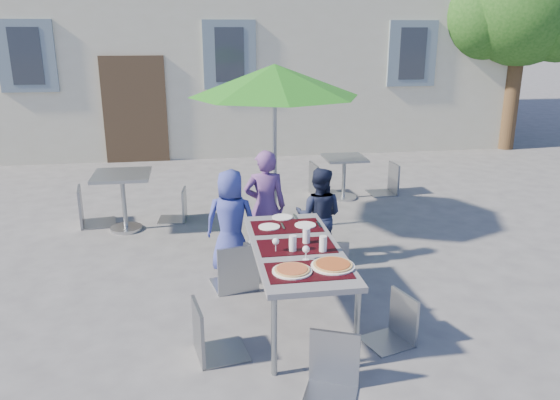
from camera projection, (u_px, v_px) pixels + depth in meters
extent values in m
plane|color=#4B4B4E|center=(294.00, 339.00, 4.94)|extent=(90.00, 90.00, 0.00)
cube|color=#402F1E|center=(135.00, 110.00, 11.36)|extent=(1.30, 0.06, 2.20)
cube|color=slate|center=(26.00, 56.00, 10.73)|extent=(1.10, 0.06, 1.40)
cube|color=#262B33|center=(26.00, 56.00, 10.72)|extent=(0.60, 0.04, 1.10)
cube|color=slate|center=(230.00, 55.00, 11.34)|extent=(1.10, 0.06, 1.40)
cube|color=#262B33|center=(230.00, 55.00, 11.32)|extent=(0.60, 0.04, 1.10)
cube|color=slate|center=(412.00, 54.00, 11.94)|extent=(1.10, 0.06, 1.40)
cube|color=#262B33|center=(413.00, 54.00, 11.92)|extent=(0.60, 0.04, 1.10)
cylinder|color=#49341F|center=(512.00, 89.00, 12.58)|extent=(0.36, 0.36, 2.80)
sphere|color=#174412|center=(523.00, 1.00, 12.02)|extent=(2.80, 2.80, 2.80)
sphere|color=#174412|center=(481.00, 16.00, 12.27)|extent=(2.00, 2.00, 2.00)
cube|color=#4D4D53|center=(296.00, 249.00, 5.09)|extent=(0.80, 1.85, 0.05)
cylinder|color=gray|center=(274.00, 336.00, 4.33)|extent=(0.05, 0.05, 0.70)
cylinder|color=gray|center=(357.00, 329.00, 4.43)|extent=(0.05, 0.05, 0.70)
cylinder|color=gray|center=(251.00, 253.00, 5.96)|extent=(0.05, 0.05, 0.70)
cylinder|color=gray|center=(312.00, 249.00, 6.07)|extent=(0.05, 0.05, 0.70)
cube|color=black|center=(309.00, 271.00, 4.56)|extent=(0.70, 0.42, 0.01)
cube|color=black|center=(296.00, 246.00, 5.08)|extent=(0.70, 0.42, 0.01)
cube|color=black|center=(286.00, 226.00, 5.60)|extent=(0.70, 0.42, 0.01)
cylinder|color=white|center=(292.00, 271.00, 4.54)|extent=(0.34, 0.34, 0.01)
cylinder|color=tan|center=(292.00, 270.00, 4.53)|extent=(0.30, 0.30, 0.01)
cylinder|color=#90330D|center=(292.00, 269.00, 4.53)|extent=(0.26, 0.26, 0.01)
cylinder|color=white|center=(333.00, 266.00, 4.64)|extent=(0.38, 0.38, 0.01)
cylinder|color=tan|center=(333.00, 264.00, 4.63)|extent=(0.34, 0.34, 0.01)
cylinder|color=maroon|center=(333.00, 264.00, 4.63)|extent=(0.29, 0.29, 0.01)
cylinder|color=silver|center=(293.00, 243.00, 4.95)|extent=(0.07, 0.07, 0.15)
cylinder|color=silver|center=(306.00, 236.00, 5.14)|extent=(0.07, 0.07, 0.15)
cylinder|color=silver|center=(323.00, 244.00, 4.94)|extent=(0.07, 0.07, 0.15)
cylinder|color=silver|center=(276.00, 251.00, 4.96)|extent=(0.06, 0.06, 0.00)
cylinder|color=silver|center=(276.00, 248.00, 4.95)|extent=(0.01, 0.01, 0.08)
sphere|color=silver|center=(276.00, 241.00, 4.93)|extent=(0.06, 0.06, 0.06)
cylinder|color=silver|center=(306.00, 260.00, 4.79)|extent=(0.06, 0.06, 0.00)
cylinder|color=silver|center=(306.00, 256.00, 4.78)|extent=(0.01, 0.01, 0.08)
sphere|color=silver|center=(306.00, 249.00, 4.76)|extent=(0.06, 0.06, 0.06)
cylinder|color=white|center=(269.00, 227.00, 5.56)|extent=(0.22, 0.22, 0.01)
cube|color=#B6B9BF|center=(283.00, 226.00, 5.59)|extent=(0.02, 0.18, 0.00)
cylinder|color=white|center=(305.00, 225.00, 5.62)|extent=(0.22, 0.22, 0.01)
cube|color=#B6B9BF|center=(319.00, 224.00, 5.64)|extent=(0.02, 0.18, 0.00)
cylinder|color=white|center=(282.00, 217.00, 5.85)|extent=(0.22, 0.22, 0.01)
cube|color=#B6B9BF|center=(295.00, 217.00, 5.87)|extent=(0.02, 0.18, 0.00)
imported|color=#343D8F|center=(231.00, 222.00, 6.19)|extent=(0.66, 0.51, 1.21)
imported|color=#5D3976|center=(265.00, 207.00, 6.44)|extent=(0.52, 0.35, 1.37)
imported|color=#191F37|center=(319.00, 216.00, 6.42)|extent=(0.65, 0.52, 1.17)
cube|color=#93999F|center=(232.00, 245.00, 5.86)|extent=(0.52, 0.52, 0.03)
cube|color=#93999F|center=(237.00, 228.00, 5.59)|extent=(0.44, 0.12, 0.53)
cylinder|color=#93999F|center=(245.00, 257.00, 6.16)|extent=(0.02, 0.02, 0.47)
cylinder|color=#93999F|center=(212.00, 261.00, 6.04)|extent=(0.02, 0.02, 0.47)
cylinder|color=#93999F|center=(255.00, 270.00, 5.82)|extent=(0.02, 0.02, 0.47)
cylinder|color=#93999F|center=(220.00, 275.00, 5.70)|extent=(0.02, 0.02, 0.47)
cube|color=gray|center=(265.00, 241.00, 6.07)|extent=(0.51, 0.51, 0.03)
cube|color=gray|center=(262.00, 227.00, 5.82)|extent=(0.39, 0.15, 0.48)
cylinder|color=gray|center=(283.00, 254.00, 6.28)|extent=(0.02, 0.02, 0.42)
cylinder|color=gray|center=(253.00, 253.00, 6.33)|extent=(0.02, 0.02, 0.42)
cylinder|color=gray|center=(278.00, 267.00, 5.95)|extent=(0.02, 0.02, 0.42)
cylinder|color=gray|center=(247.00, 265.00, 6.00)|extent=(0.02, 0.02, 0.42)
cube|color=#8E9399|center=(327.00, 240.00, 6.03)|extent=(0.49, 0.49, 0.03)
cube|color=#8E9399|center=(329.00, 224.00, 5.75)|extent=(0.43, 0.10, 0.52)
cylinder|color=#8E9399|center=(341.00, 253.00, 6.28)|extent=(0.02, 0.02, 0.46)
cylinder|color=#8E9399|center=(309.00, 253.00, 6.28)|extent=(0.02, 0.02, 0.46)
cylinder|color=#8E9399|center=(345.00, 266.00, 5.92)|extent=(0.02, 0.02, 0.46)
cylinder|color=#8E9399|center=(311.00, 266.00, 5.92)|extent=(0.02, 0.02, 0.46)
cube|color=gray|center=(221.00, 307.00, 4.59)|extent=(0.48, 0.48, 0.03)
cube|color=gray|center=(196.00, 284.00, 4.46)|extent=(0.10, 0.41, 0.49)
cylinder|color=gray|center=(247.00, 338.00, 4.55)|extent=(0.02, 0.02, 0.44)
cylinder|color=gray|center=(236.00, 318.00, 4.88)|extent=(0.02, 0.02, 0.44)
cylinder|color=gray|center=(205.00, 346.00, 4.44)|extent=(0.02, 0.02, 0.44)
cylinder|color=gray|center=(197.00, 324.00, 4.77)|extent=(0.02, 0.02, 0.44)
cube|color=gray|center=(389.00, 303.00, 4.77)|extent=(0.47, 0.47, 0.03)
cube|color=gray|center=(407.00, 276.00, 4.77)|extent=(0.14, 0.36, 0.44)
cylinder|color=gray|center=(362.00, 319.00, 4.90)|extent=(0.02, 0.02, 0.39)
cylinder|color=gray|center=(384.00, 336.00, 4.62)|extent=(0.02, 0.02, 0.39)
cylinder|color=gray|center=(391.00, 312.00, 5.03)|extent=(0.02, 0.02, 0.39)
cylinder|color=gray|center=(414.00, 328.00, 4.76)|extent=(0.02, 0.02, 0.39)
cube|color=gray|center=(331.00, 350.00, 4.01)|extent=(0.52, 0.52, 0.03)
cube|color=gray|center=(336.00, 310.00, 4.12)|extent=(0.37, 0.18, 0.47)
cylinder|color=gray|center=(304.00, 386.00, 3.96)|extent=(0.02, 0.02, 0.41)
cylinder|color=gray|center=(350.00, 393.00, 3.88)|extent=(0.02, 0.02, 0.41)
cylinder|color=gray|center=(312.00, 360.00, 4.27)|extent=(0.02, 0.02, 0.41)
cylinder|color=gray|center=(356.00, 366.00, 4.20)|extent=(0.02, 0.02, 0.41)
cylinder|color=#B6B9BF|center=(275.00, 227.00, 7.65)|extent=(0.50, 0.50, 0.09)
cylinder|color=gray|center=(275.00, 156.00, 7.35)|extent=(0.06, 0.06, 2.11)
cone|color=#22751A|center=(275.00, 80.00, 7.05)|extent=(2.26, 2.26, 0.41)
cylinder|color=#B6B9BF|center=(126.00, 228.00, 7.66)|extent=(0.44, 0.44, 0.04)
cylinder|color=gray|center=(124.00, 204.00, 7.56)|extent=(0.06, 0.06, 0.76)
cube|color=gray|center=(122.00, 175.00, 7.43)|extent=(0.76, 0.76, 0.04)
cube|color=gray|center=(96.00, 190.00, 7.76)|extent=(0.53, 0.53, 0.03)
cube|color=gray|center=(77.00, 173.00, 7.61)|extent=(0.10, 0.47, 0.56)
cylinder|color=gray|center=(112.00, 210.00, 7.71)|extent=(0.02, 0.02, 0.49)
cylinder|color=gray|center=(112.00, 202.00, 8.08)|extent=(0.02, 0.02, 0.49)
cylinder|color=gray|center=(82.00, 213.00, 7.60)|extent=(0.02, 0.02, 0.49)
cylinder|color=gray|center=(83.00, 205.00, 7.96)|extent=(0.02, 0.02, 0.49)
cube|color=gray|center=(171.00, 192.00, 7.95)|extent=(0.43, 0.43, 0.03)
cube|color=gray|center=(183.00, 177.00, 7.89)|extent=(0.07, 0.40, 0.47)
cylinder|color=gray|center=(162.00, 203.00, 8.16)|extent=(0.02, 0.02, 0.41)
cylinder|color=gray|center=(158.00, 210.00, 7.84)|extent=(0.02, 0.02, 0.41)
cylinder|color=gray|center=(184.00, 203.00, 8.18)|extent=(0.02, 0.02, 0.41)
cylinder|color=gray|center=(182.00, 210.00, 7.86)|extent=(0.02, 0.02, 0.41)
cylinder|color=#B6B9BF|center=(343.00, 197.00, 9.12)|extent=(0.44, 0.44, 0.04)
cylinder|color=gray|center=(344.00, 179.00, 9.03)|extent=(0.06, 0.06, 0.66)
cube|color=gray|center=(345.00, 158.00, 8.92)|extent=(0.66, 0.66, 0.04)
cube|color=gray|center=(327.00, 166.00, 9.16)|extent=(0.50, 0.50, 0.03)
cube|color=gray|center=(314.00, 150.00, 9.02)|extent=(0.07, 0.47, 0.56)
cylinder|color=gray|center=(341.00, 183.00, 9.09)|extent=(0.02, 0.02, 0.49)
cylinder|color=gray|center=(334.00, 177.00, 9.46)|extent=(0.02, 0.02, 0.49)
cylinder|color=gray|center=(318.00, 185.00, 9.00)|extent=(0.02, 0.02, 0.49)
cylinder|color=gray|center=(311.00, 179.00, 9.38)|extent=(0.02, 0.02, 0.49)
cube|color=gray|center=(383.00, 167.00, 9.24)|extent=(0.45, 0.45, 0.03)
cube|color=gray|center=(395.00, 151.00, 9.20)|extent=(0.05, 0.44, 0.52)
cylinder|color=gray|center=(368.00, 178.00, 9.46)|extent=(0.02, 0.02, 0.46)
cylinder|color=gray|center=(376.00, 184.00, 9.10)|extent=(0.02, 0.02, 0.46)
cylinder|color=gray|center=(388.00, 177.00, 9.52)|extent=(0.02, 0.02, 0.46)
cylinder|color=gray|center=(397.00, 183.00, 9.17)|extent=(0.02, 0.02, 0.46)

